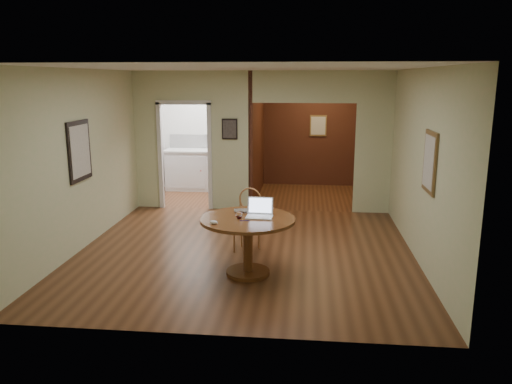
# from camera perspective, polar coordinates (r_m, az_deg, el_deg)

# --- Properties ---
(floor) EXTENTS (5.00, 5.00, 0.00)m
(floor) POSITION_cam_1_polar(r_m,az_deg,el_deg) (7.56, -1.26, -6.89)
(floor) COLOR #442513
(floor) RESTS_ON ground
(room_shell) EXTENTS (5.20, 7.50, 5.00)m
(room_shell) POSITION_cam_1_polar(r_m,az_deg,el_deg) (10.33, -1.76, 5.81)
(room_shell) COLOR white
(room_shell) RESTS_ON ground
(dining_table) EXTENTS (1.25, 1.25, 0.78)m
(dining_table) POSITION_cam_1_polar(r_m,az_deg,el_deg) (6.57, -0.94, -4.68)
(dining_table) COLOR #5F2E17
(dining_table) RESTS_ON ground
(chair) EXTENTS (0.49, 0.49, 0.95)m
(chair) POSITION_cam_1_polar(r_m,az_deg,el_deg) (7.53, -0.92, -2.77)
(chair) COLOR #AF673E
(chair) RESTS_ON ground
(open_laptop) EXTENTS (0.35, 0.31, 0.24)m
(open_laptop) POSITION_cam_1_polar(r_m,az_deg,el_deg) (6.57, 0.43, -2.24)
(open_laptop) COLOR silver
(open_laptop) RESTS_ON dining_table
(closed_laptop) EXTENTS (0.40, 0.30, 0.03)m
(closed_laptop) POSITION_cam_1_polar(r_m,az_deg,el_deg) (6.76, -0.93, -2.26)
(closed_laptop) COLOR #B7B7BC
(closed_laptop) RESTS_ON dining_table
(mouse) EXTENTS (0.13, 0.10, 0.05)m
(mouse) POSITION_cam_1_polar(r_m,az_deg,el_deg) (6.26, -4.86, -3.46)
(mouse) COLOR silver
(mouse) RESTS_ON dining_table
(wine_glass) EXTENTS (0.09, 0.09, 0.10)m
(wine_glass) POSITION_cam_1_polar(r_m,az_deg,el_deg) (6.47, -1.94, -2.62)
(wine_glass) COLOR white
(wine_glass) RESTS_ON dining_table
(pen) EXTENTS (0.13, 0.02, 0.01)m
(pen) POSITION_cam_1_polar(r_m,az_deg,el_deg) (6.38, -1.31, -3.29)
(pen) COLOR #0D0D5E
(pen) RESTS_ON dining_table
(kitchen_cabinet) EXTENTS (2.06, 0.60, 0.94)m
(kitchen_cabinet) POSITION_cam_1_polar(r_m,az_deg,el_deg) (11.67, -5.31, 2.54)
(kitchen_cabinet) COLOR silver
(kitchen_cabinet) RESTS_ON ground
(grocery_bag) EXTENTS (0.27, 0.23, 0.26)m
(grocery_bag) POSITION_cam_1_polar(r_m,az_deg,el_deg) (11.52, -3.95, 5.44)
(grocery_bag) COLOR beige
(grocery_bag) RESTS_ON kitchen_cabinet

